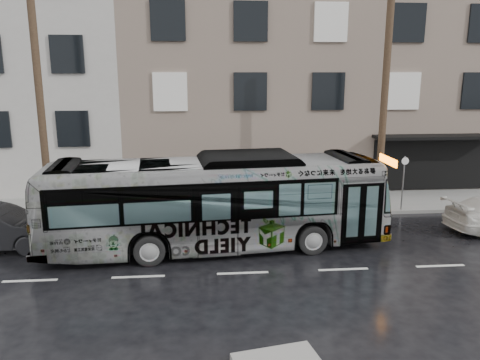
{
  "coord_description": "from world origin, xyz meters",
  "views": [
    {
      "loc": [
        -1.25,
        -15.95,
        6.08
      ],
      "look_at": [
        0.35,
        2.5,
        1.82
      ],
      "focal_mm": 35.0,
      "sensor_mm": 36.0,
      "label": 1
    }
  ],
  "objects_px": {
    "utility_pole_rear": "(41,110)",
    "bus": "(215,202)",
    "utility_pole_front": "(384,108)",
    "sign_post": "(403,183)"
  },
  "relations": [
    {
      "from": "utility_pole_rear",
      "to": "utility_pole_front",
      "type": "bearing_deg",
      "value": 0.0
    },
    {
      "from": "utility_pole_rear",
      "to": "bus",
      "type": "distance_m",
      "value": 8.18
    },
    {
      "from": "utility_pole_rear",
      "to": "sign_post",
      "type": "relative_size",
      "value": 3.75
    },
    {
      "from": "sign_post",
      "to": "bus",
      "type": "height_order",
      "value": "bus"
    },
    {
      "from": "utility_pole_rear",
      "to": "bus",
      "type": "xyz_separation_m",
      "value": [
        6.75,
        -3.52,
        -2.98
      ]
    },
    {
      "from": "sign_post",
      "to": "bus",
      "type": "relative_size",
      "value": 0.2
    },
    {
      "from": "utility_pole_front",
      "to": "bus",
      "type": "xyz_separation_m",
      "value": [
        -7.25,
        -3.52,
        -2.98
      ]
    },
    {
      "from": "bus",
      "to": "utility_pole_front",
      "type": "bearing_deg",
      "value": -69.5
    },
    {
      "from": "utility_pole_front",
      "to": "sign_post",
      "type": "bearing_deg",
      "value": 0.0
    },
    {
      "from": "utility_pole_front",
      "to": "bus",
      "type": "height_order",
      "value": "utility_pole_front"
    }
  ]
}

